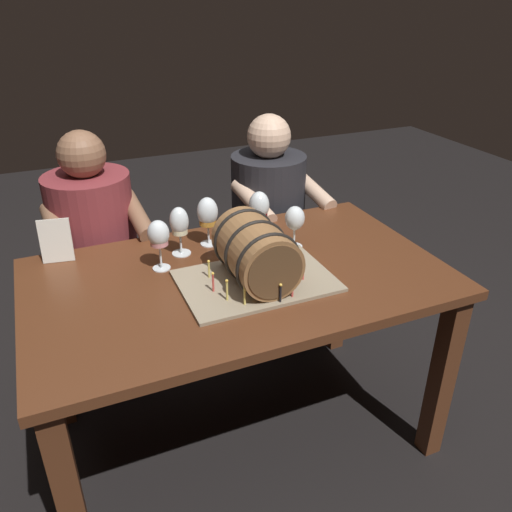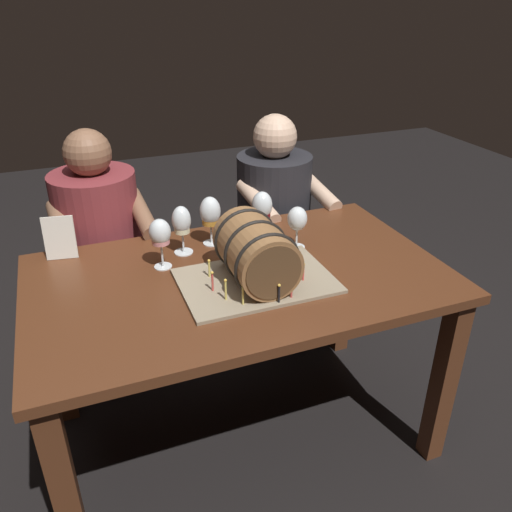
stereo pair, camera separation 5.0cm
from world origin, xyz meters
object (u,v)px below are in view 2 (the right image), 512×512
(wine_glass_rose, at_px, (160,234))
(menu_card, at_px, (60,238))
(person_seated_right, at_px, (274,238))
(dining_table, at_px, (240,301))
(wine_glass_amber, at_px, (210,213))
(wine_glass_red, at_px, (262,207))
(wine_glass_white, at_px, (182,223))
(wine_glass_empty, at_px, (297,220))
(person_seated_left, at_px, (105,266))
(barrel_cake, at_px, (256,255))

(wine_glass_rose, bearing_deg, menu_card, 147.95)
(person_seated_right, bearing_deg, dining_table, -122.29)
(wine_glass_rose, distance_m, person_seated_right, 0.89)
(wine_glass_amber, xyz_separation_m, menu_card, (-0.54, 0.09, -0.05))
(wine_glass_red, xyz_separation_m, menu_card, (-0.74, 0.11, -0.05))
(wine_glass_white, relative_size, wine_glass_rose, 1.01)
(dining_table, relative_size, wine_glass_empty, 8.63)
(wine_glass_red, relative_size, wine_glass_empty, 1.17)
(wine_glass_amber, distance_m, person_seated_left, 0.64)
(dining_table, height_order, wine_glass_empty, wine_glass_empty)
(dining_table, xyz_separation_m, person_seated_left, (-0.41, 0.64, -0.11))
(barrel_cake, bearing_deg, person_seated_right, 62.57)
(wine_glass_empty, height_order, wine_glass_amber, wine_glass_amber)
(wine_glass_white, height_order, wine_glass_amber, wine_glass_amber)
(wine_glass_red, xyz_separation_m, wine_glass_white, (-0.32, -0.01, -0.01))
(wine_glass_white, bearing_deg, barrel_cake, -60.08)
(barrel_cake, bearing_deg, wine_glass_white, 119.92)
(menu_card, bearing_deg, wine_glass_empty, -6.14)
(wine_glass_red, bearing_deg, person_seated_left, 145.14)
(wine_glass_empty, distance_m, menu_card, 0.87)
(wine_glass_amber, xyz_separation_m, person_seated_left, (-0.39, 0.38, -0.35))
(wine_glass_white, bearing_deg, wine_glass_empty, -15.53)
(dining_table, relative_size, wine_glass_rose, 7.77)
(wine_glass_red, xyz_separation_m, wine_glass_rose, (-0.41, -0.09, -0.00))
(dining_table, distance_m, menu_card, 0.69)
(barrel_cake, distance_m, wine_glass_rose, 0.35)
(dining_table, xyz_separation_m, wine_glass_red, (0.18, 0.24, 0.24))
(wine_glass_rose, bearing_deg, wine_glass_empty, -3.59)
(wine_glass_empty, bearing_deg, wine_glass_white, 164.47)
(barrel_cake, bearing_deg, person_seated_left, 121.55)
(wine_glass_rose, xyz_separation_m, person_seated_right, (0.64, 0.50, -0.35))
(menu_card, distance_m, person_seated_right, 1.06)
(wine_glass_rose, distance_m, person_seated_left, 0.63)
(wine_glass_rose, relative_size, person_seated_right, 0.16)
(wine_glass_rose, distance_m, menu_card, 0.39)
(wine_glass_white, bearing_deg, wine_glass_amber, 16.78)
(person_seated_right, bearing_deg, wine_glass_white, -142.64)
(wine_glass_white, bearing_deg, person_seated_left, 122.69)
(wine_glass_empty, relative_size, wine_glass_amber, 0.87)
(wine_glass_amber, distance_m, menu_card, 0.55)
(barrel_cake, xyz_separation_m, wine_glass_amber, (-0.05, 0.34, 0.02))
(wine_glass_white, relative_size, menu_card, 1.16)
(dining_table, xyz_separation_m, menu_card, (-0.56, 0.35, 0.19))
(wine_glass_red, xyz_separation_m, person_seated_right, (0.23, 0.41, -0.36))
(wine_glass_empty, distance_m, wine_glass_rose, 0.51)
(menu_card, relative_size, person_seated_left, 0.14)
(barrel_cake, relative_size, menu_card, 3.17)
(person_seated_left, bearing_deg, menu_card, -117.67)
(wine_glass_red, relative_size, wine_glass_amber, 1.01)
(menu_card, relative_size, person_seated_right, 0.14)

